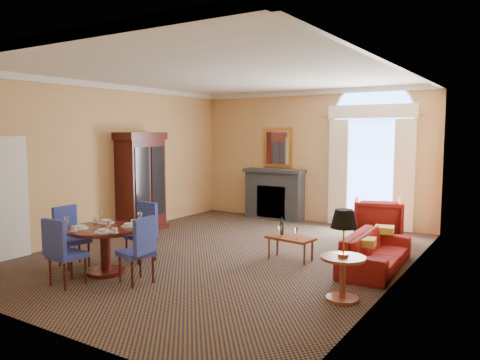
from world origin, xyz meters
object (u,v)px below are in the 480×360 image
Objects in this scene: armchair at (378,220)px; coffee_table at (290,238)px; armoire at (141,184)px; side_table at (343,244)px; sofa at (376,251)px; dining_table at (105,239)px.

coffee_table is at bearing 51.70° from armchair.
armoire reaches higher than coffee_table.
sofa is at bearing 91.75° from side_table.
armchair is 2.40m from coffee_table.
sofa is at bearing 88.06° from armchair.
armchair is (4.74, 1.83, -0.62)m from armoire.
armoire is at bearing 86.09° from sofa.
sofa is (5.27, -0.14, -0.77)m from armoire.
side_table is at bearing 13.86° from dining_table.
sofa is 1.71m from side_table.
sofa is at bearing 19.20° from coffee_table.
dining_table is 0.60× the size of sofa.
coffee_table is at bearing 47.51° from dining_table.
armchair is at bearing 12.69° from sofa.
dining_table reaches higher than armchair.
sofa is 1.43m from coffee_table.
coffee_table is (3.87, -0.40, -0.67)m from armoire.
sofa is 1.65× the size of side_table.
armoire reaches higher than sofa.
side_table is at bearing 179.35° from sofa.
dining_table is at bearing 39.83° from armchair.
armoire is 5.62m from side_table.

